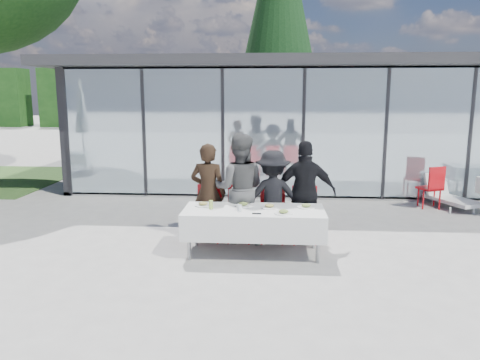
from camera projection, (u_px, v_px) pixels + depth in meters
The scene contains 23 objects.
ground at pixel (253, 254), 7.64m from camera, with size 90.00×90.00×0.00m, color #9C9994.
pavilion at pixel (326, 107), 15.12m from camera, with size 14.80×8.80×3.44m.
treeline at pixel (242, 98), 34.83m from camera, with size 62.50×2.00×4.40m.
dining_table at pixel (254, 222), 7.53m from camera, with size 2.26×0.96×0.75m.
diner_a at pixel (208, 193), 8.17m from camera, with size 0.63×0.63×1.74m, color black.
diner_chair_a at pixel (209, 210), 8.33m from camera, with size 0.44×0.44×0.97m.
diner_b at pixel (239, 188), 8.12m from camera, with size 0.93×0.93×1.90m, color #535353.
diner_chair_b at pixel (240, 210), 8.29m from camera, with size 0.44×0.44×0.97m.
diner_c at pixel (273, 197), 8.10m from camera, with size 1.05×1.05×1.62m, color black.
diner_chair_c at pixel (272, 211), 8.25m from camera, with size 0.44×0.44×0.97m.
diner_d at pixel (305, 193), 8.05m from camera, with size 1.05×1.05×1.79m, color black.
diner_chair_d at pixel (304, 211), 8.21m from camera, with size 0.44×0.44×0.97m.
plate_a at pixel (203, 204), 7.72m from camera, with size 0.28×0.28×0.07m.
plate_b at pixel (243, 205), 7.70m from camera, with size 0.28×0.28×0.07m.
plate_c at pixel (269, 206), 7.58m from camera, with size 0.28×0.28×0.07m.
plate_d at pixel (306, 206), 7.59m from camera, with size 0.28×0.28×0.07m.
plate_extra at pixel (284, 212), 7.21m from camera, with size 0.28×0.28×0.07m.
juice_bottle at pixel (211, 205), 7.50m from camera, with size 0.06×0.06×0.14m, color #9BBB4E.
drinking_glasses at pixel (239, 208), 7.38m from camera, with size 0.07×0.07×0.10m.
folded_eyeglasses at pixel (257, 213), 7.20m from camera, with size 0.14×0.03×0.01m, color black.
spare_chair_b at pixel (433, 185), 10.52m from camera, with size 0.58×0.58×0.97m.
lounger at pixel (448, 195), 10.78m from camera, with size 1.10×1.46×0.72m.
conifer_tree at pixel (279, 9), 19.25m from camera, with size 4.00×4.00×10.50m.
Camera 1 is at (0.29, -7.29, 2.59)m, focal length 35.00 mm.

